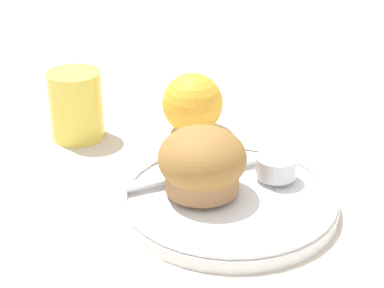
{
  "coord_description": "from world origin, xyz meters",
  "views": [
    {
      "loc": [
        -0.25,
        -0.56,
        0.37
      ],
      "look_at": [
        -0.04,
        0.03,
        0.06
      ],
      "focal_mm": 60.0,
      "sensor_mm": 36.0,
      "label": 1
    }
  ],
  "objects_px": {
    "juice_glass": "(76,105)",
    "butter_knife": "(207,169)",
    "orange_fruit": "(193,103)",
    "muffin": "(202,163)"
  },
  "relations": [
    {
      "from": "juice_glass",
      "to": "butter_knife",
      "type": "bearing_deg",
      "value": -56.94
    },
    {
      "from": "orange_fruit",
      "to": "butter_knife",
      "type": "bearing_deg",
      "value": -102.82
    },
    {
      "from": "butter_knife",
      "to": "juice_glass",
      "type": "distance_m",
      "value": 0.21
    },
    {
      "from": "muffin",
      "to": "juice_glass",
      "type": "relative_size",
      "value": 1.04
    },
    {
      "from": "butter_knife",
      "to": "orange_fruit",
      "type": "distance_m",
      "value": 0.15
    },
    {
      "from": "juice_glass",
      "to": "orange_fruit",
      "type": "bearing_deg",
      "value": -12.46
    },
    {
      "from": "muffin",
      "to": "juice_glass",
      "type": "height_order",
      "value": "same"
    },
    {
      "from": "butter_knife",
      "to": "orange_fruit",
      "type": "xyz_separation_m",
      "value": [
        0.03,
        0.14,
        0.02
      ]
    },
    {
      "from": "muffin",
      "to": "orange_fruit",
      "type": "relative_size",
      "value": 1.16
    },
    {
      "from": "orange_fruit",
      "to": "muffin",
      "type": "bearing_deg",
      "value": -106.12
    }
  ]
}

